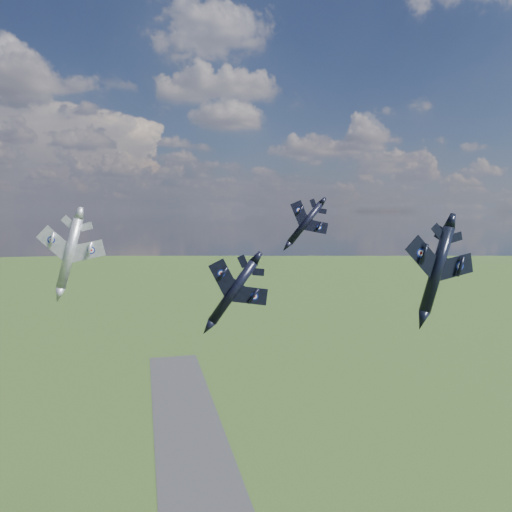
{
  "coord_description": "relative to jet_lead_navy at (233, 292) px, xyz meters",
  "views": [
    {
      "loc": [
        -16.84,
        -52.14,
        88.49
      ],
      "look_at": [
        -0.65,
        18.7,
        82.0
      ],
      "focal_mm": 35.0,
      "sensor_mm": 36.0,
      "label": 1
    }
  ],
  "objects": [
    {
      "name": "jet_lead_navy",
      "position": [
        0.0,
        0.0,
        0.0
      ],
      "size": [
        11.94,
        15.12,
        7.89
      ],
      "primitive_type": null,
      "rotation": [
        0.0,
        0.61,
        -0.19
      ],
      "color": "black"
    },
    {
      "name": "jet_right_navy",
      "position": [
        22.49,
        -12.56,
        3.87
      ],
      "size": [
        11.77,
        15.17,
        5.91
      ],
      "primitive_type": null,
      "rotation": [
        0.0,
        0.3,
        0.07
      ],
      "color": "black"
    },
    {
      "name": "jet_high_navy",
      "position": [
        17.51,
        22.14,
        8.61
      ],
      "size": [
        9.66,
        13.23,
        7.68
      ],
      "primitive_type": null,
      "rotation": [
        0.0,
        0.68,
        -0.08
      ],
      "color": "black"
    },
    {
      "name": "jet_left_silver",
      "position": [
        -22.3,
        12.26,
        4.62
      ],
      "size": [
        12.45,
        15.75,
        5.75
      ],
      "primitive_type": null,
      "rotation": [
        0.0,
        0.27,
        -0.11
      ],
      "color": "gray"
    }
  ]
}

